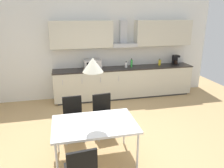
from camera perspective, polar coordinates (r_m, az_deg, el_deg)
The scene contains 14 objects.
ground_plane at distance 4.50m, azimuth -0.16°, elevation -15.04°, with size 9.28×7.99×0.02m, color tan.
wall_back at distance 6.53m, azimuth -5.50°, elevation 8.81°, with size 7.42×0.10×2.82m, color white.
kitchen_counter at distance 6.60m, azimuth 3.23°, elevation 0.49°, with size 4.16×0.62×0.92m.
backsplash_tile at distance 6.69m, azimuth 2.66°, elevation 7.15°, with size 4.14×0.02×0.54m, color silver.
upper_wall_cabinets at distance 6.45m, azimuth 3.13°, elevation 12.92°, with size 4.14×0.40×0.74m.
microwave at distance 6.26m, azimuth -5.09°, elevation 5.09°, with size 0.48×0.35×0.28m.
coffee_maker at distance 7.10m, azimuth 16.21°, elevation 6.07°, with size 0.18×0.19×0.30m.
bottle_white at distance 6.48m, azimuth 3.72°, elevation 5.04°, with size 0.07×0.07×0.19m.
bottle_yellow at distance 6.91m, azimuth 12.33°, elevation 5.53°, with size 0.08×0.08×0.20m.
bottle_green at distance 6.56m, azimuth 5.12°, elevation 5.44°, with size 0.06×0.06×0.26m.
dining_table at distance 3.68m, azimuth -4.59°, elevation -10.78°, with size 1.37×0.91×0.72m.
chair_far_left at distance 4.46m, azimuth -10.15°, elevation -7.69°, with size 0.42×0.42×0.87m.
chair_far_right at distance 4.52m, azimuth -2.35°, elevation -7.05°, with size 0.44×0.44×0.87m.
pendant_lamp at distance 3.31m, azimuth -5.03°, elevation 5.01°, with size 0.32×0.32×0.22m, color silver.
Camera 1 is at (-0.83, -3.68, 2.44)m, focal length 35.00 mm.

